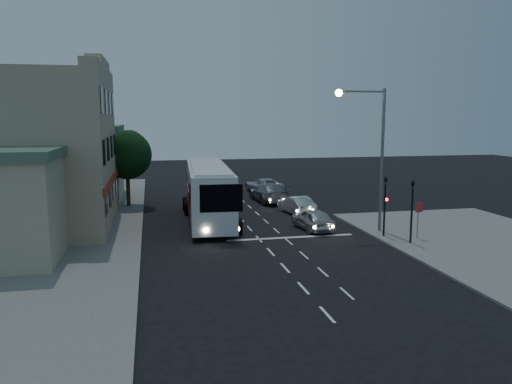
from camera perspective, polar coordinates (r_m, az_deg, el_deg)
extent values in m
plane|color=black|center=(28.61, 1.22, -6.35)|extent=(120.00, 120.00, 0.00)
cube|color=slate|center=(36.28, -22.36, -3.70)|extent=(12.00, 50.00, 0.12)
cube|color=silver|center=(19.50, 8.14, -13.69)|extent=(0.12, 1.60, 0.01)
cube|color=silver|center=(22.15, 5.43, -10.87)|extent=(0.12, 1.60, 0.01)
cube|color=silver|center=(24.88, 3.34, -8.65)|extent=(0.12, 1.60, 0.01)
cube|color=silver|center=(27.67, 1.69, -6.86)|extent=(0.12, 1.60, 0.01)
cube|color=silver|center=(30.49, 0.35, -5.40)|extent=(0.12, 1.60, 0.01)
cube|color=silver|center=(33.35, -0.75, -4.18)|extent=(0.12, 1.60, 0.01)
cube|color=silver|center=(36.23, -1.68, -3.16)|extent=(0.12, 1.60, 0.01)
cube|color=silver|center=(39.13, -2.47, -2.28)|extent=(0.12, 1.60, 0.01)
cube|color=silver|center=(42.04, -3.15, -1.53)|extent=(0.12, 1.60, 0.01)
cube|color=silver|center=(44.97, -3.74, -0.87)|extent=(0.12, 1.60, 0.01)
cube|color=silver|center=(21.78, 10.33, -11.32)|extent=(0.10, 1.50, 0.01)
cube|color=silver|center=(24.43, 7.64, -9.04)|extent=(0.10, 1.50, 0.01)
cube|color=silver|center=(27.16, 5.50, -7.19)|extent=(0.10, 1.50, 0.01)
cube|color=silver|center=(29.93, 3.77, -5.68)|extent=(0.10, 1.50, 0.01)
cube|color=silver|center=(32.75, 2.35, -4.43)|extent=(0.10, 1.50, 0.01)
cube|color=silver|center=(35.59, 1.15, -3.37)|extent=(0.10, 1.50, 0.01)
cube|color=silver|center=(38.46, 0.13, -2.47)|extent=(0.10, 1.50, 0.01)
cube|color=silver|center=(41.35, -0.74, -1.69)|extent=(0.10, 1.50, 0.01)
cube|color=silver|center=(44.25, -1.50, -1.01)|extent=(0.10, 1.50, 0.01)
cube|color=silver|center=(47.17, -2.16, -0.42)|extent=(0.10, 1.50, 0.01)
cube|color=silver|center=(30.97, 3.99, -5.20)|extent=(8.00, 0.35, 0.01)
cube|color=white|center=(35.58, -5.45, 0.08)|extent=(3.48, 13.27, 3.50)
cube|color=white|center=(35.36, -5.49, 2.97)|extent=(3.01, 12.81, 0.20)
cube|color=black|center=(29.11, -3.99, -0.71)|extent=(2.52, 0.27, 1.64)
cube|color=black|center=(36.20, -3.40, 1.38)|extent=(0.66, 10.93, 0.99)
cube|color=black|center=(35.90, -7.76, 1.26)|extent=(0.66, 10.93, 0.99)
cube|color=red|center=(36.91, -3.49, -0.37)|extent=(0.37, 6.01, 1.53)
cube|color=red|center=(36.61, -7.80, -0.51)|extent=(0.37, 6.01, 1.53)
cylinder|color=black|center=(31.23, -6.94, -4.10)|extent=(0.44, 1.11, 1.09)
cylinder|color=black|center=(31.58, -1.98, -3.90)|extent=(0.44, 1.11, 1.09)
cylinder|color=black|center=(38.41, -7.92, -1.74)|extent=(0.44, 1.11, 1.09)
cylinder|color=black|center=(38.69, -3.87, -1.60)|extent=(0.44, 1.11, 1.09)
cylinder|color=black|center=(40.23, -8.11, -1.28)|extent=(0.44, 1.11, 1.09)
cylinder|color=black|center=(40.50, -4.25, -1.15)|extent=(0.44, 1.11, 1.09)
cylinder|color=#FFF2CC|center=(29.28, -5.74, -4.39)|extent=(0.29, 0.07, 0.28)
cylinder|color=#FFF2CC|center=(29.53, -2.14, -4.24)|extent=(0.29, 0.07, 0.28)
imported|color=#BABABA|center=(33.08, 6.49, -3.10)|extent=(2.16, 4.32, 1.41)
imported|color=silver|center=(38.39, 4.63, -1.47)|extent=(2.04, 4.36, 1.38)
imported|color=gray|center=(43.73, 1.46, -0.02)|extent=(2.74, 5.91, 1.67)
imported|color=silver|center=(49.09, 0.88, 0.77)|extent=(3.55, 5.50, 1.41)
cylinder|color=black|center=(31.52, 14.47, -2.02)|extent=(0.12, 0.12, 3.20)
imported|color=black|center=(31.22, 14.61, 1.68)|extent=(0.15, 0.18, 0.90)
cube|color=black|center=(31.25, 14.66, -0.82)|extent=(0.25, 0.12, 0.30)
cube|color=#FF0C0C|center=(31.19, 14.72, -0.84)|extent=(0.16, 0.02, 0.18)
cylinder|color=black|center=(30.11, 17.35, -2.63)|extent=(0.12, 0.12, 3.20)
imported|color=black|center=(29.80, 17.53, 1.24)|extent=(0.18, 0.15, 0.90)
cylinder|color=slate|center=(31.57, 18.00, -3.27)|extent=(0.06, 0.06, 2.00)
cube|color=#A7242D|center=(31.35, 18.14, -1.68)|extent=(0.45, 0.03, 0.60)
cylinder|color=slate|center=(32.56, 14.20, 3.47)|extent=(0.20, 0.20, 9.00)
cylinder|color=slate|center=(31.85, 12.01, 11.18)|extent=(3.00, 0.12, 0.12)
sphere|color=#FFBF59|center=(31.27, 9.45, 11.12)|extent=(0.44, 0.44, 0.44)
cube|color=#A49B85|center=(35.81, -24.40, 4.21)|extent=(10.00, 12.00, 10.00)
cube|color=#A49B85|center=(35.18, -17.58, 13.08)|extent=(1.00, 12.00, 0.50)
cube|color=#A49B85|center=(35.23, -17.62, 13.89)|extent=(1.00, 6.00, 0.50)
cube|color=#98331B|center=(35.26, -16.16, 1.31)|extent=(0.15, 12.00, 0.50)
cube|color=black|center=(30.94, -16.74, -1.18)|extent=(0.06, 1.30, 1.50)
cube|color=black|center=(33.89, -16.33, -0.34)|extent=(0.06, 1.30, 1.50)
cube|color=black|center=(36.85, -16.00, 0.37)|extent=(0.06, 1.30, 1.50)
cube|color=black|center=(39.82, -15.71, 0.97)|extent=(0.06, 1.30, 1.50)
cube|color=black|center=(30.59, -16.98, 4.36)|extent=(0.06, 1.30, 1.50)
cube|color=black|center=(33.58, -16.55, 4.72)|extent=(0.06, 1.30, 1.50)
cube|color=black|center=(36.56, -16.19, 5.02)|extent=(0.06, 1.30, 1.50)
cube|color=black|center=(39.55, -15.88, 5.28)|extent=(0.06, 1.30, 1.50)
cube|color=black|center=(30.54, -17.23, 9.98)|extent=(0.06, 1.30, 1.50)
cube|color=black|center=(33.53, -16.77, 9.84)|extent=(0.06, 1.30, 1.50)
cube|color=black|center=(36.52, -16.39, 9.72)|extent=(0.06, 1.30, 1.50)
cube|color=black|center=(39.51, -16.06, 9.62)|extent=(0.06, 1.30, 1.50)
cube|color=#ABA58B|center=(47.64, -20.62, 2.91)|extent=(9.00, 9.00, 6.00)
cube|color=#496953|center=(47.46, -20.83, 6.81)|extent=(9.40, 9.40, 0.50)
cylinder|color=black|center=(42.35, -14.40, 0.36)|extent=(0.32, 0.32, 2.80)
sphere|color=black|center=(42.06, -14.54, 4.14)|extent=(4.00, 4.00, 4.00)
sphere|color=#123612|center=(42.61, -14.28, 5.15)|extent=(2.60, 2.60, 2.60)
sphere|color=black|center=(41.45, -15.01, 4.62)|extent=(2.40, 2.40, 2.40)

